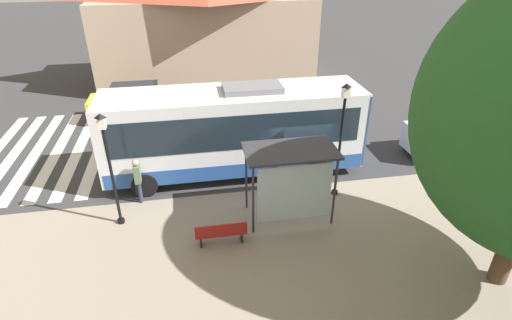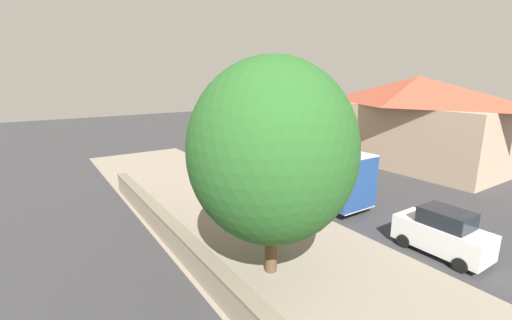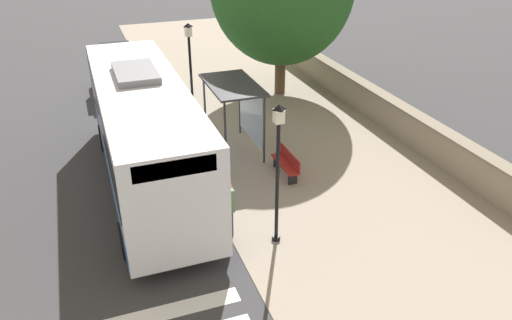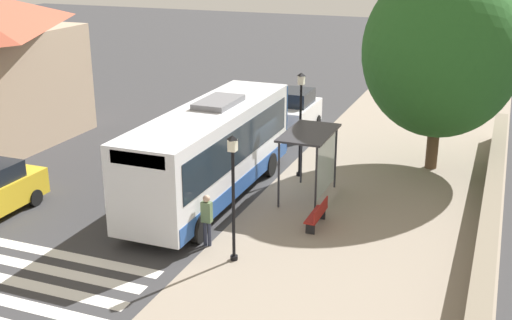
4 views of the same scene
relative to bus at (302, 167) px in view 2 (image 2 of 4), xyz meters
The scene contains 14 objects.
ground_plane 3.54m from the bus, 123.46° to the right, with size 120.00×120.00×0.00m, color #353538.
sidewalk_plaza 6.88m from the bus, 158.11° to the right, with size 9.00×44.00×0.02m.
crosswalk_stripes 9.32m from the bus, 68.28° to the left, with size 9.00×5.25×0.01m.
stone_wall 10.55m from the bus, 166.40° to the right, with size 0.60×20.00×1.31m.
background_building 13.40m from the bus, ahead, with size 6.99×14.58×7.99m.
bus is the anchor object (origin of this frame).
bus_shelter 3.89m from the bus, 158.10° to the right, with size 1.74×3.06×2.67m.
pedestrian 4.21m from the bus, 113.01° to the left, with size 0.34×0.24×1.80m.
bench 4.91m from the bus, 167.05° to the left, with size 0.40×1.66×0.88m.
street_lamp_near 4.37m from the bus, 123.95° to the right, with size 0.28×0.28×4.47m.
street_lamp_far 5.24m from the bus, 122.72° to the left, with size 0.28×0.28×4.12m.
shade_tree 10.55m from the bus, 138.27° to the right, with size 6.59×6.59×8.78m.
parked_car_behind_bus 9.93m from the bus, 90.94° to the right, with size 1.86×4.01×2.18m.
parked_car_far_lane 8.27m from the bus, 34.36° to the left, with size 1.91×4.70×1.89m.
Camera 2 is at (-13.56, -14.58, 7.98)m, focal length 24.00 mm.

